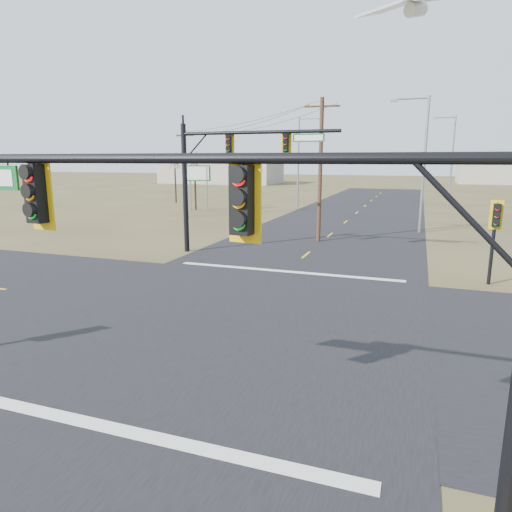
{
  "coord_description": "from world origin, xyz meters",
  "views": [
    {
      "loc": [
        6.27,
        -14.9,
        5.79
      ],
      "look_at": [
        0.63,
        1.0,
        2.2
      ],
      "focal_mm": 32.0,
      "sensor_mm": 36.0,
      "label": 1
    }
  ],
  "objects": [
    {
      "name": "streetlight_b",
      "position": [
        9.57,
        46.13,
        6.1
      ],
      "size": [
        3.04,
        0.41,
        10.87
      ],
      "rotation": [
        0.0,
        0.0,
        -0.24
      ],
      "color": "gray",
      "rests_on": "ground"
    },
    {
      "name": "mast_arm_near",
      "position": [
        3.8,
        -8.41,
        4.68
      ],
      "size": [
        10.33,
        0.47,
        6.4
      ],
      "rotation": [
        0.0,
        0.0,
        -0.12
      ],
      "color": "black",
      "rests_on": "ground"
    },
    {
      "name": "utility_pole_near",
      "position": [
        -0.3,
        17.03,
        5.13
      ],
      "size": [
        2.42,
        0.36,
        9.9
      ],
      "rotation": [
        0.0,
        0.0,
        0.1
      ],
      "color": "#4D3021",
      "rests_on": "ground"
    },
    {
      "name": "stop_bar_far",
      "position": [
        0.0,
        7.5,
        0.03
      ],
      "size": [
        12.0,
        0.4,
        0.01
      ],
      "primitive_type": "cube",
      "color": "silver",
      "rests_on": "road_ns"
    },
    {
      "name": "pedestal_signal_ne",
      "position": [
        9.68,
        8.23,
        2.96
      ],
      "size": [
        0.6,
        0.51,
        4.0
      ],
      "rotation": [
        0.0,
        0.0,
        -0.1
      ],
      "color": "black",
      "rests_on": "ground"
    },
    {
      "name": "warehouse_mid",
      "position": [
        25.0,
        110.0,
        2.5
      ],
      "size": [
        20.0,
        12.0,
        5.0
      ],
      "primitive_type": "cube",
      "color": "#AAA597",
      "rests_on": "ground"
    },
    {
      "name": "streetlight_c",
      "position": [
        -7.15,
        38.54,
        5.94
      ],
      "size": [
        2.94,
        0.27,
        10.57
      ],
      "rotation": [
        0.0,
        0.0,
        0.0
      ],
      "color": "gray",
      "rests_on": "ground"
    },
    {
      "name": "bare_tree_b",
      "position": [
        -24.8,
        40.12,
        5.64
      ],
      "size": [
        3.51,
        3.51,
        7.05
      ],
      "rotation": [
        0.0,
        0.0,
        -0.33
      ],
      "color": "black",
      "rests_on": "ground"
    },
    {
      "name": "road_ew",
      "position": [
        0.0,
        0.0,
        0.01
      ],
      "size": [
        160.0,
        14.0,
        0.02
      ],
      "primitive_type": "cube",
      "color": "black",
      "rests_on": "ground"
    },
    {
      "name": "utility_pole_far",
      "position": [
        -15.94,
        26.62,
        4.54
      ],
      "size": [
        2.12,
        0.33,
        8.68
      ],
      "rotation": [
        0.0,
        0.0,
        -0.1
      ],
      "color": "#4D3021",
      "rests_on": "ground"
    },
    {
      "name": "mast_arm_far",
      "position": [
        -4.7,
        10.68,
        5.66
      ],
      "size": [
        9.76,
        0.53,
        7.9
      ],
      "rotation": [
        0.0,
        0.0,
        0.26
      ],
      "color": "black",
      "rests_on": "ground"
    },
    {
      "name": "streetlight_a",
      "position": [
        6.3,
        23.69,
        5.92
      ],
      "size": [
        2.93,
        0.29,
        10.54
      ],
      "rotation": [
        0.0,
        0.0,
        -0.04
      ],
      "color": "gray",
      "rests_on": "ground"
    },
    {
      "name": "stop_bar_near",
      "position": [
        0.0,
        -7.5,
        0.03
      ],
      "size": [
        12.0,
        0.4,
        0.01
      ],
      "primitive_type": "cube",
      "color": "silver",
      "rests_on": "road_ns"
    },
    {
      "name": "warehouse_left",
      "position": [
        -40.0,
        90.0,
        2.75
      ],
      "size": [
        28.0,
        14.0,
        5.5
      ],
      "primitive_type": "cube",
      "color": "#AAA597",
      "rests_on": "ground"
    },
    {
      "name": "bare_tree_a",
      "position": [
        -18.11,
        32.8,
        5.57
      ],
      "size": [
        3.78,
        3.78,
        7.04
      ],
      "rotation": [
        0.0,
        0.0,
        -0.41
      ],
      "color": "black",
      "rests_on": "ground"
    },
    {
      "name": "ground",
      "position": [
        0.0,
        0.0,
        0.0
      ],
      "size": [
        320.0,
        320.0,
        0.0
      ],
      "primitive_type": "plane",
      "color": "brown",
      "rests_on": "ground"
    },
    {
      "name": "road_ns",
      "position": [
        0.0,
        0.0,
        0.01
      ],
      "size": [
        14.0,
        160.0,
        0.02
      ],
      "primitive_type": "cube",
      "color": "black",
      "rests_on": "ground"
    },
    {
      "name": "highway_sign",
      "position": [
        -16.93,
        31.37,
        3.7
      ],
      "size": [
        2.67,
        0.78,
        5.13
      ],
      "rotation": [
        0.0,
        0.0,
        0.26
      ],
      "color": "gray",
      "rests_on": "ground"
    }
  ]
}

